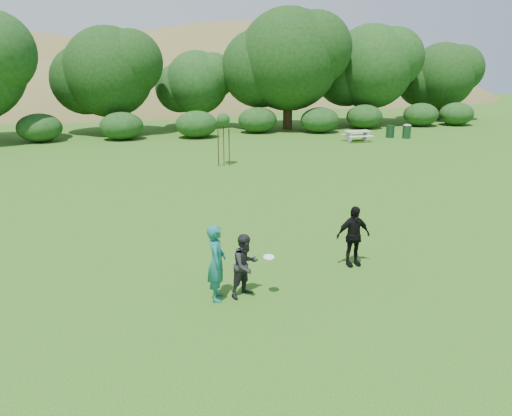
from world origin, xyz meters
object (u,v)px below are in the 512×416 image
(sapling, at_px, (223,121))
(picnic_table, at_px, (357,134))
(player_teal, at_px, (217,263))
(player_grey, at_px, (246,265))
(trash_can_near, at_px, (390,131))
(trash_can_lidded, at_px, (407,131))
(player_black, at_px, (353,236))

(sapling, relative_size, picnic_table, 1.58)
(player_teal, distance_m, sapling, 15.86)
(player_grey, height_order, picnic_table, player_grey)
(trash_can_near, distance_m, trash_can_lidded, 1.18)
(player_teal, bearing_deg, sapling, 0.46)
(player_teal, height_order, trash_can_near, player_teal)
(picnic_table, bearing_deg, player_black, -117.59)
(trash_can_near, relative_size, picnic_table, 0.50)
(player_grey, relative_size, player_black, 0.92)
(player_black, height_order, picnic_table, player_black)
(player_grey, height_order, trash_can_lidded, player_grey)
(player_grey, xyz_separation_m, trash_can_near, (17.01, 21.96, -0.34))
(picnic_table, distance_m, trash_can_lidded, 4.19)
(player_grey, relative_size, picnic_table, 0.88)
(player_teal, relative_size, trash_can_near, 2.09)
(player_black, bearing_deg, player_grey, -164.81)
(player_grey, height_order, player_black, player_black)
(trash_can_near, bearing_deg, player_black, -123.05)
(picnic_table, bearing_deg, player_grey, -123.36)
(trash_can_near, relative_size, trash_can_lidded, 0.86)
(player_teal, xyz_separation_m, player_grey, (0.71, -0.01, -0.15))
(sapling, xyz_separation_m, trash_can_lidded, (15.05, 5.91, -1.88))
(player_black, distance_m, trash_can_near, 25.03)
(player_teal, bearing_deg, trash_can_lidded, -27.54)
(player_grey, xyz_separation_m, trash_can_lidded, (17.97, 21.29, -0.25))
(player_grey, bearing_deg, player_teal, 151.68)
(picnic_table, bearing_deg, trash_can_near, 17.45)
(player_grey, distance_m, player_black, 3.51)
(player_black, relative_size, trash_can_lidded, 1.64)
(player_grey, relative_size, trash_can_lidded, 1.50)
(player_teal, bearing_deg, player_grey, -77.14)
(trash_can_near, relative_size, sapling, 0.32)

